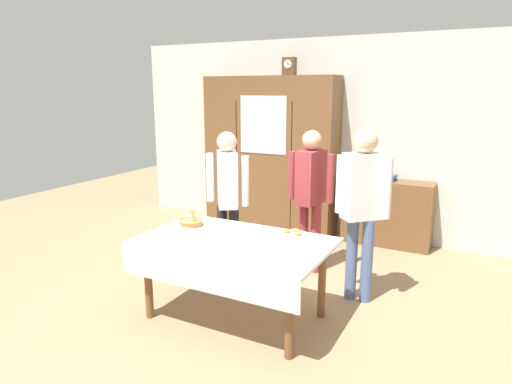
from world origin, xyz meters
The scene contains 19 objects.
ground_plane centered at (0.00, 0.00, 0.00)m, with size 12.00×12.00×0.00m, color #997A56.
back_wall centered at (0.00, 2.65, 1.35)m, with size 6.40×0.10×2.70m, color silver.
dining_table centered at (0.00, -0.24, 0.63)m, with size 1.65×1.01×0.73m.
wall_cabinet centered at (-0.90, 2.35, 1.10)m, with size 1.94×0.46×2.19m.
mantel_clock centered at (-0.62, 2.35, 2.31)m, with size 0.18×0.11×0.24m.
bookshelf_low centered at (0.79, 2.41, 0.43)m, with size 1.13×0.35×0.86m.
book_stack centered at (0.79, 2.41, 0.90)m, with size 0.17×0.22×0.08m.
tea_cup_far_right centered at (0.57, -0.34, 0.76)m, with size 0.13×0.13×0.06m.
tea_cup_far_left centered at (0.23, -0.50, 0.76)m, with size 0.13×0.13×0.06m.
tea_cup_front_edge centered at (-0.54, -0.44, 0.76)m, with size 0.13×0.13×0.06m.
tea_cup_mid_left centered at (0.04, -0.40, 0.76)m, with size 0.13×0.13×0.06m.
bread_basket centered at (-0.59, -0.02, 0.77)m, with size 0.24×0.24×0.16m.
pastry_plate centered at (0.39, 0.16, 0.74)m, with size 0.28×0.28×0.05m.
spoon_center centered at (-0.08, -0.05, 0.74)m, with size 0.12×0.02×0.01m.
spoon_far_right centered at (-0.32, -0.34, 0.74)m, with size 0.12×0.02×0.01m.
spoon_mid_right centered at (-0.17, 0.15, 0.74)m, with size 0.12×0.02×0.01m.
person_beside_shelf centered at (0.20, 1.11, 0.97)m, with size 0.52×0.39×1.59m.
person_behind_table_right centered at (-0.56, 0.60, 0.96)m, with size 0.52×0.41×1.59m.
person_behind_table_left centered at (0.89, 0.66, 1.02)m, with size 0.52×0.39×1.67m.
Camera 1 is at (1.89, -3.40, 2.02)m, focal length 31.43 mm.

